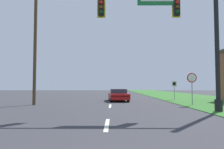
{
  "coord_description": "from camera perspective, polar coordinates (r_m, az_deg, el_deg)",
  "views": [
    {
      "loc": [
        0.26,
        -2.56,
        1.5
      ],
      "look_at": [
        0.0,
        33.24,
        3.43
      ],
      "focal_mm": 35.0,
      "sensor_mm": 36.0,
      "label": 1
    }
  ],
  "objects": [
    {
      "name": "utility_pole_near",
      "position": [
        19.07,
        -19.41,
        9.32
      ],
      "size": [
        1.8,
        0.26,
        10.75
      ],
      "color": "#4C3823",
      "rests_on": "ground"
    },
    {
      "name": "route_sign_post",
      "position": [
        24.41,
        15.95,
        -2.9
      ],
      "size": [
        0.55,
        0.06,
        2.03
      ],
      "color": "gray",
      "rests_on": "grass_verge_right"
    },
    {
      "name": "road_center_line",
      "position": [
        24.6,
        -0.19,
        -6.57
      ],
      "size": [
        0.16,
        34.8,
        0.01
      ],
      "color": "silver",
      "rests_on": "ground"
    },
    {
      "name": "signal_mast",
      "position": [
        13.92,
        18.45,
        10.59
      ],
      "size": [
        8.15,
        0.47,
        7.87
      ],
      "color": "black",
      "rests_on": "grass_verge_right"
    },
    {
      "name": "grass_verge_right",
      "position": [
        34.16,
        17.94,
        -5.42
      ],
      "size": [
        10.0,
        110.0,
        0.04
      ],
      "color": "#2D6626",
      "rests_on": "ground"
    },
    {
      "name": "stop_sign",
      "position": [
        18.27,
        20.15,
        -1.75
      ],
      "size": [
        0.76,
        0.07,
        2.5
      ],
      "color": "gray",
      "rests_on": "grass_verge_right"
    },
    {
      "name": "car_ahead",
      "position": [
        22.31,
        1.66,
        -5.38
      ],
      "size": [
        2.14,
        4.54,
        1.19
      ],
      "color": "black",
      "rests_on": "ground"
    }
  ]
}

